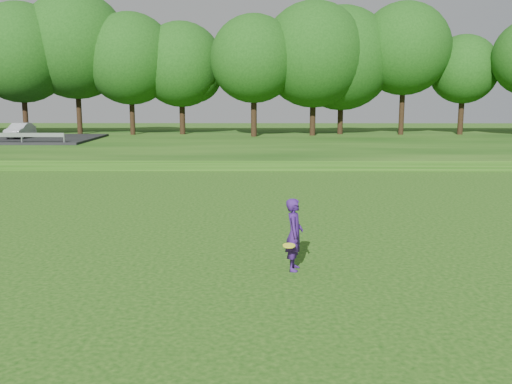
{
  "coord_description": "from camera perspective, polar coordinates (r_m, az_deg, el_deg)",
  "views": [
    {
      "loc": [
        1.58,
        -13.2,
        4.45
      ],
      "look_at": [
        1.42,
        4.72,
        1.3
      ],
      "focal_mm": 40.0,
      "sensor_mm": 36.0,
      "label": 1
    }
  ],
  "objects": [
    {
      "name": "woman",
      "position": [
        14.38,
        3.85,
        -4.27
      ],
      "size": [
        0.57,
        1.0,
        1.84
      ],
      "color": "#381667",
      "rests_on": "ground"
    },
    {
      "name": "ground",
      "position": [
        14.01,
        -6.06,
        -8.6
      ],
      "size": [
        140.0,
        140.0,
        0.0
      ],
      "primitive_type": "plane",
      "color": "#123D0B",
      "rests_on": "ground"
    },
    {
      "name": "walking_path",
      "position": [
        33.53,
        -2.19,
        2.37
      ],
      "size": [
        130.0,
        1.6,
        0.04
      ],
      "primitive_type": "cube",
      "color": "gray",
      "rests_on": "ground"
    },
    {
      "name": "treeline",
      "position": [
        51.35,
        -1.29,
        14.04
      ],
      "size": [
        104.0,
        7.0,
        15.0
      ],
      "primitive_type": null,
      "color": "#15410F",
      "rests_on": "berm"
    },
    {
      "name": "berm",
      "position": [
        47.4,
        -1.4,
        4.94
      ],
      "size": [
        130.0,
        30.0,
        0.6
      ],
      "primitive_type": "cube",
      "color": "#123D0B",
      "rests_on": "ground"
    }
  ]
}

